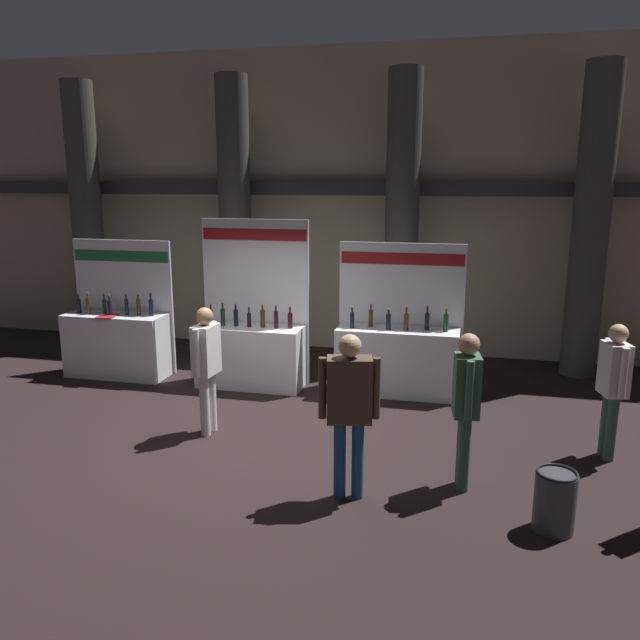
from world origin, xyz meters
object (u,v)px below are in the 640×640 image
Objects in this scene: trash_bin at (555,501)px; visitor_4 at (466,398)px; exhibitor_booth_0 at (118,340)px; exhibitor_booth_1 at (251,347)px; visitor_0 at (613,380)px; exhibitor_booth_2 at (397,355)px; visitor_3 at (206,360)px; visitor_1 at (349,400)px.

visitor_4 is at bearing 141.89° from trash_bin.
exhibitor_booth_1 reaches higher than exhibitor_booth_0.
visitor_0 is 2.00m from visitor_4.
visitor_3 is (-2.19, -2.11, 0.38)m from exhibitor_booth_2.
exhibitor_booth_1 is (2.33, -0.00, 0.01)m from exhibitor_booth_0.
exhibitor_booth_0 is at bearing 179.99° from exhibitor_booth_1.
exhibitor_booth_2 is at bearing 139.80° from visitor_3.
visitor_3 reaches higher than visitor_0.
visitor_3 is at bearing -87.36° from exhibitor_booth_1.
exhibitor_booth_1 is 1.98m from visitor_3.
visitor_0 is at bearing -162.03° from visitor_1.
visitor_3 is 3.29m from visitor_4.
exhibitor_booth_0 is 1.35× the size of visitor_3.
visitor_0 is (0.81, 1.79, 0.66)m from trash_bin.
exhibitor_booth_2 is at bearing 44.05° from visitor_0.
visitor_1 is at bearing -92.17° from exhibitor_booth_2.
exhibitor_booth_0 is at bearing -122.96° from visitor_3.
visitor_0 is (2.66, -1.74, 0.36)m from exhibitor_booth_2.
exhibitor_booth_2 is 1.31× the size of visitor_1.
visitor_0 is 4.86m from visitor_3.
exhibitor_booth_0 is 2.33m from exhibitor_booth_1.
exhibitor_booth_1 is 1.61× the size of visitor_0.
exhibitor_booth_2 is at bearing 4.30° from exhibitor_booth_1.
visitor_0 is (4.93, -1.57, 0.33)m from exhibitor_booth_1.
exhibitor_booth_0 is 7.43m from visitor_0.
visitor_1 is at bearing -73.95° from visitor_4.
exhibitor_booth_0 is 3.12m from visitor_3.
exhibitor_booth_0 is 6.24m from visitor_4.
exhibitor_booth_1 is 4.39× the size of trash_bin.
exhibitor_booth_2 reaches higher than visitor_3.
exhibitor_booth_1 is at bearing -0.01° from exhibitor_booth_0.
trash_bin is 2.07m from visitor_0.
exhibitor_booth_1 is 1.50× the size of visitor_1.
exhibitor_booth_2 reaches higher than visitor_0.
visitor_1 is 1.23m from visitor_4.
exhibitor_booth_2 is (4.60, 0.17, -0.01)m from exhibitor_booth_0.
visitor_1 reaches higher than visitor_4.
exhibitor_booth_2 reaches higher than visitor_4.
exhibitor_booth_1 reaches higher than visitor_4.
exhibitor_booth_0 reaches higher than visitor_1.
exhibitor_booth_0 reaches higher than visitor_4.
exhibitor_booth_0 is 1.38× the size of visitor_0.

